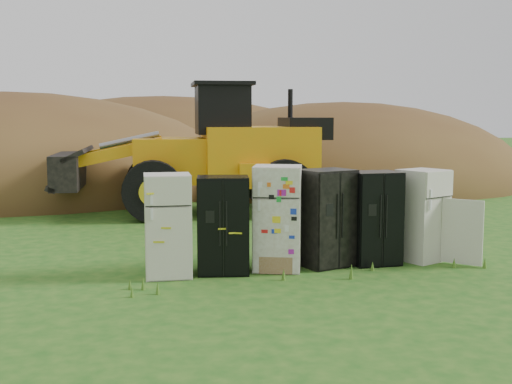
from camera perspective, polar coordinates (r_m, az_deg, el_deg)
ground at (r=11.80m, az=4.15°, el=-6.68°), size 120.00×120.00×0.00m
fridge_leftmost at (r=11.08m, az=-7.85°, el=-2.96°), size 0.83×0.81×1.76m
fridge_black_side at (r=11.23m, az=-2.94°, el=-2.94°), size 1.01×0.86×1.70m
fridge_sticker at (r=11.45m, az=1.92°, el=-2.31°), size 1.05×1.01×1.87m
fridge_dark_mid at (r=11.82m, az=6.25°, el=-2.29°), size 1.08×0.97×1.78m
fridge_black_right at (r=12.11m, az=10.48°, el=-2.27°), size 0.88×0.73×1.72m
fridge_open_door at (r=12.59m, az=14.56°, el=-2.01°), size 1.00×0.97×1.74m
wheel_loader at (r=18.02m, az=-5.93°, el=3.86°), size 7.86×3.81×3.67m
dirt_mound_right at (r=25.78m, az=7.69°, el=0.61°), size 15.45×11.33×6.59m
dirt_mound_left at (r=25.33m, az=-21.18°, el=0.10°), size 17.89×13.41×7.26m
dirt_mound_back at (r=29.49m, az=-8.16°, el=1.37°), size 18.83×12.55×7.28m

